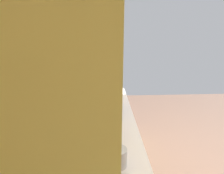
{
  "coord_description": "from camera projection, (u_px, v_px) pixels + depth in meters",
  "views": [
    {
      "loc": [
        -1.71,
        1.13,
        1.89
      ],
      "look_at": [
        -0.26,
        1.06,
        1.41
      ],
      "focal_mm": 29.14,
      "sensor_mm": 36.0,
      "label": 1
    }
  ],
  "objects": [
    {
      "name": "wall_back",
      "position": [
        67.0,
        82.0,
        1.76
      ],
      "size": [
        4.03,
        0.12,
        2.76
      ],
      "primitive_type": "cube",
      "color": "beige",
      "rests_on": "ground_plane"
    },
    {
      "name": "upper_cabinets",
      "position": [
        84.0,
        40.0,
        1.27
      ],
      "size": [
        2.03,
        0.33,
        0.62
      ],
      "color": "#D0D06E"
    },
    {
      "name": "microwave",
      "position": [
        104.0,
        100.0,
        2.2
      ],
      "size": [
        0.54,
        0.34,
        0.31
      ],
      "color": "white",
      "rests_on": "counter_run"
    },
    {
      "name": "oven_range",
      "position": [
        105.0,
        105.0,
        3.47
      ],
      "size": [
        0.62,
        0.64,
        1.07
      ],
      "color": "#B7BABF",
      "rests_on": "ground_plane"
    },
    {
      "name": "kettle",
      "position": [
        119.0,
        157.0,
        1.35
      ],
      "size": [
        0.17,
        0.13,
        0.17
      ],
      "color": "#B7BABF",
      "rests_on": "counter_run"
    }
  ]
}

